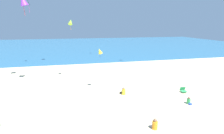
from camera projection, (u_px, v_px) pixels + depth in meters
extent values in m
plane|color=beige|center=(105.00, 96.00, 17.78)|extent=(120.00, 120.00, 0.00)
cube|color=teal|center=(81.00, 45.00, 60.81)|extent=(120.00, 60.00, 0.05)
cube|color=#2D9956|center=(184.00, 91.00, 18.66)|extent=(0.64, 0.62, 0.03)
cube|color=#2D9956|center=(183.00, 88.00, 18.90)|extent=(0.59, 0.23, 0.38)
cylinder|color=#B7B7BC|center=(187.00, 92.00, 18.54)|extent=(0.02, 0.02, 0.16)
cylinder|color=#B7B7BC|center=(182.00, 93.00, 18.49)|extent=(0.02, 0.02, 0.16)
cylinder|color=yellow|center=(124.00, 92.00, 18.12)|extent=(0.51, 0.51, 0.57)
sphere|color=#A87A5B|center=(124.00, 88.00, 18.03)|extent=(0.23, 0.23, 0.23)
cube|color=black|center=(122.00, 93.00, 18.32)|extent=(0.47, 0.51, 0.17)
cylinder|color=green|center=(189.00, 101.00, 16.02)|extent=(0.34, 0.34, 0.48)
sphere|color=#846047|center=(189.00, 98.00, 15.95)|extent=(0.19, 0.19, 0.19)
cube|color=blue|center=(190.00, 104.00, 15.89)|extent=(0.27, 0.37, 0.14)
cylinder|color=orange|center=(155.00, 125.00, 12.13)|extent=(0.50, 0.50, 0.57)
sphere|color=#846047|center=(155.00, 120.00, 12.04)|extent=(0.23, 0.23, 0.23)
cube|color=purple|center=(155.00, 126.00, 12.39)|extent=(0.44, 0.50, 0.17)
cone|color=purple|center=(23.00, 0.00, 18.37)|extent=(1.12, 0.94, 1.15)
cylinder|color=red|center=(24.00, 10.00, 18.60)|extent=(0.11, 0.04, 1.08)
cube|color=black|center=(29.00, 3.00, 27.81)|extent=(0.35, 0.94, 0.91)
cylinder|color=#DB3DA8|center=(29.00, 9.00, 28.02)|extent=(0.08, 0.07, 1.16)
cone|color=yellow|center=(100.00, 51.00, 18.36)|extent=(0.61, 0.46, 0.66)
cylinder|color=blue|center=(100.00, 56.00, 18.47)|extent=(0.08, 0.03, 0.47)
cone|color=#99DB33|center=(71.00, 22.00, 21.21)|extent=(0.74, 0.89, 0.79)
cylinder|color=orange|center=(71.00, 27.00, 21.35)|extent=(0.06, 0.10, 0.64)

